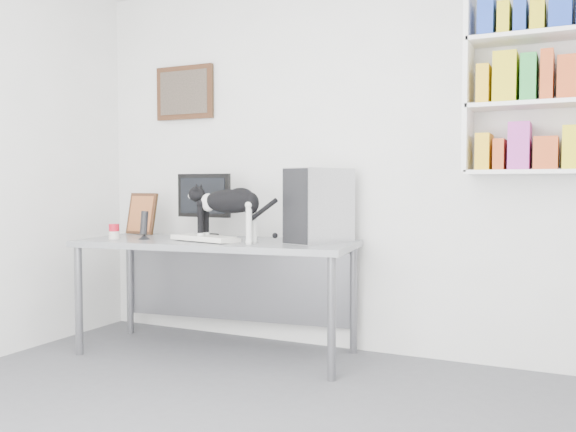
{
  "coord_description": "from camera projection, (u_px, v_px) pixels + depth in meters",
  "views": [
    {
      "loc": [
        1.51,
        -2.08,
        1.18
      ],
      "look_at": [
        -0.19,
        1.53,
        0.97
      ],
      "focal_mm": 38.0,
      "sensor_mm": 36.0,
      "label": 1
    }
  ],
  "objects": [
    {
      "name": "room",
      "position": [
        171.0,
        142.0,
        2.51
      ],
      "size": [
        4.01,
        4.01,
        2.7
      ],
      "color": "#595A5F",
      "rests_on": "ground"
    },
    {
      "name": "bookshelf",
      "position": [
        556.0,
        69.0,
        3.56
      ],
      "size": [
        1.03,
        0.28,
        1.24
      ],
      "primitive_type": "cube",
      "color": "white",
      "rests_on": "room"
    },
    {
      "name": "wall_art",
      "position": [
        185.0,
        93.0,
        4.82
      ],
      "size": [
        0.52,
        0.04,
        0.42
      ],
      "primitive_type": "cube",
      "color": "#4D2818",
      "rests_on": "room"
    },
    {
      "name": "desk",
      "position": [
        217.0,
        297.0,
        4.21
      ],
      "size": [
        1.97,
        0.97,
        0.79
      ],
      "primitive_type": "cube",
      "rotation": [
        0.0,
        0.0,
        0.12
      ],
      "color": "slate",
      "rests_on": "room"
    },
    {
      "name": "monitor",
      "position": [
        204.0,
        205.0,
        4.46
      ],
      "size": [
        0.45,
        0.23,
        0.47
      ],
      "primitive_type": "cube",
      "rotation": [
        0.0,
        0.0,
        -0.03
      ],
      "color": "black",
      "rests_on": "desk"
    },
    {
      "name": "keyboard",
      "position": [
        205.0,
        238.0,
        4.12
      ],
      "size": [
        0.52,
        0.3,
        0.04
      ],
      "primitive_type": "cube",
      "rotation": [
        0.0,
        0.0,
        -0.24
      ],
      "color": "silver",
      "rests_on": "desk"
    },
    {
      "name": "pc_tower",
      "position": [
        320.0,
        205.0,
        4.05
      ],
      "size": [
        0.35,
        0.53,
        0.49
      ],
      "primitive_type": "cube",
      "rotation": [
        0.0,
        0.0,
        -0.3
      ],
      "color": "#B3B3B8",
      "rests_on": "desk"
    },
    {
      "name": "speaker",
      "position": [
        144.0,
        225.0,
        4.25
      ],
      "size": [
        0.1,
        0.1,
        0.21
      ],
      "primitive_type": "cylinder",
      "rotation": [
        0.0,
        0.0,
        0.07
      ],
      "color": "black",
      "rests_on": "desk"
    },
    {
      "name": "leaning_print",
      "position": [
        142.0,
        213.0,
        4.68
      ],
      "size": [
        0.27,
        0.13,
        0.33
      ],
      "primitive_type": "cube",
      "rotation": [
        0.0,
        0.0,
        -0.09
      ],
      "color": "#4D2818",
      "rests_on": "desk"
    },
    {
      "name": "soup_can",
      "position": [
        114.0,
        232.0,
        4.28
      ],
      "size": [
        0.1,
        0.1,
        0.11
      ],
      "primitive_type": "cylinder",
      "rotation": [
        0.0,
        0.0,
        0.5
      ],
      "color": "#B70F22",
      "rests_on": "desk"
    },
    {
      "name": "cat",
      "position": [
        229.0,
        215.0,
        4.0
      ],
      "size": [
        0.6,
        0.16,
        0.37
      ],
      "primitive_type": null,
      "rotation": [
        0.0,
        0.0,
        0.0
      ],
      "color": "black",
      "rests_on": "desk"
    }
  ]
}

